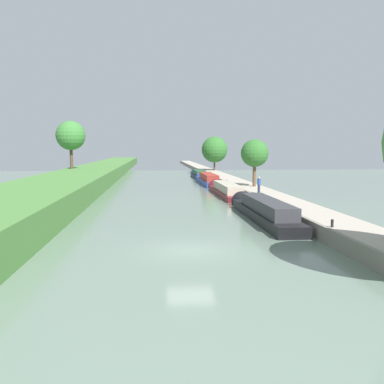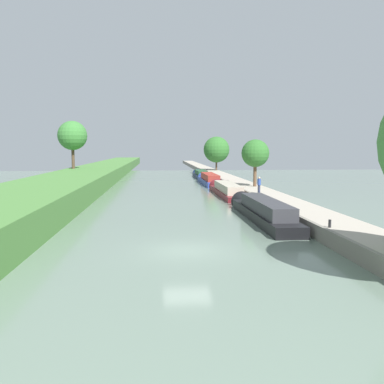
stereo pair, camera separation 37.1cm
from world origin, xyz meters
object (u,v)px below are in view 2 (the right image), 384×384
mooring_bollard_near (330,224)px  mooring_bollard_far (207,170)px  narrowboat_black (261,210)px  person_walking (259,185)px  narrowboat_navy (200,174)px  narrowboat_maroon (226,190)px  narrowboat_blue (209,179)px

mooring_bollard_near → mooring_bollard_far: 58.87m
narrowboat_black → person_walking: (2.26, 9.86, 1.07)m
narrowboat_navy → mooring_bollard_near: (1.86, -53.50, 0.53)m
narrowboat_maroon → person_walking: 7.29m
narrowboat_navy → person_walking: size_ratio=7.34×
narrowboat_maroon → person_walking: (2.22, -6.84, 1.17)m
narrowboat_black → mooring_bollard_far: narrowboat_black is taller
mooring_bollard_near → narrowboat_navy: bearing=92.0°
narrowboat_blue → narrowboat_navy: (0.13, 13.72, -0.09)m
narrowboat_black → narrowboat_blue: size_ratio=1.01×
narrowboat_maroon → mooring_bollard_far: (1.86, 33.98, 0.52)m
mooring_bollard_far → narrowboat_black: bearing=-92.1°
narrowboat_maroon → mooring_bollard_near: narrowboat_maroon is taller
person_walking → narrowboat_navy: bearing=93.6°
narrowboat_navy → mooring_bollard_near: bearing=-88.0°
person_walking → mooring_bollard_far: person_walking is taller
person_walking → mooring_bollard_near: person_walking is taller
mooring_bollard_near → narrowboat_blue: bearing=92.9°
narrowboat_black → narrowboat_maroon: size_ratio=0.99×
narrowboat_maroon → narrowboat_blue: narrowboat_blue is taller
mooring_bollard_far → mooring_bollard_near: bearing=-90.0°
person_walking → mooring_bollard_near: (-0.36, -18.04, -0.65)m
narrowboat_navy → mooring_bollard_far: (1.86, 5.37, 0.53)m
narrowboat_black → narrowboat_blue: narrowboat_black is taller
narrowboat_maroon → mooring_bollard_near: (1.86, -24.88, 0.52)m
narrowboat_blue → mooring_bollard_near: size_ratio=32.85×
narrowboat_maroon → mooring_bollard_far: size_ratio=33.61×
narrowboat_blue → mooring_bollard_far: narrowboat_blue is taller
narrowboat_navy → mooring_bollard_near: narrowboat_navy is taller
person_walking → mooring_bollard_far: (-0.36, 40.82, -0.65)m
narrowboat_blue → narrowboat_navy: 13.72m
narrowboat_blue → narrowboat_maroon: bearing=-89.5°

